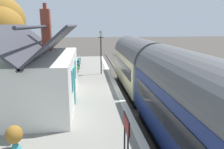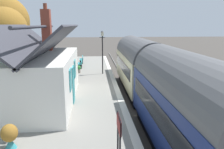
# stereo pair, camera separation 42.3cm
# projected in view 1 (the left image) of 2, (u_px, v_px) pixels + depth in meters

# --- Properties ---
(ground_plane) EXTENTS (160.00, 160.00, 0.00)m
(ground_plane) POSITION_uv_depth(u_px,v_px,m) (133.00, 101.00, 15.40)
(ground_plane) COLOR #423D38
(platform) EXTENTS (32.00, 6.71, 0.95)m
(platform) POSITION_uv_depth(u_px,v_px,m) (71.00, 97.00, 14.80)
(platform) COLOR gray
(platform) RESTS_ON ground
(platform_edge_coping) EXTENTS (32.00, 0.36, 0.02)m
(platform_edge_coping) POSITION_uv_depth(u_px,v_px,m) (117.00, 89.00, 15.04)
(platform_edge_coping) COLOR beige
(platform_edge_coping) RESTS_ON platform
(rail_near) EXTENTS (52.00, 0.08, 0.14)m
(rail_near) POSITION_uv_depth(u_px,v_px,m) (155.00, 99.00, 15.56)
(rail_near) COLOR gray
(rail_near) RESTS_ON ground
(rail_far) EXTENTS (52.00, 0.08, 0.14)m
(rail_far) POSITION_uv_depth(u_px,v_px,m) (136.00, 100.00, 15.40)
(rail_far) COLOR gray
(rail_far) RESTS_ON ground
(train) EXTENTS (17.88, 2.73, 4.32)m
(train) POSITION_uv_depth(u_px,v_px,m) (155.00, 77.00, 13.09)
(train) COLOR black
(train) RESTS_ON ground
(station_building) EXTENTS (8.07, 3.82, 5.72)m
(station_building) POSITION_uv_depth(u_px,v_px,m) (43.00, 76.00, 12.20)
(station_building) COLOR white
(station_building) RESTS_ON platform
(bench_mid_platform) EXTENTS (1.42, 0.50, 0.88)m
(bench_mid_platform) POSITION_uv_depth(u_px,v_px,m) (79.00, 59.00, 24.88)
(bench_mid_platform) COLOR teal
(bench_mid_platform) RESTS_ON platform
(bench_platform_end) EXTENTS (1.41, 0.47, 0.88)m
(bench_platform_end) POSITION_uv_depth(u_px,v_px,m) (78.00, 63.00, 22.20)
(bench_platform_end) COLOR teal
(bench_platform_end) RESTS_ON platform
(planter_bench_left) EXTENTS (0.59, 0.59, 0.94)m
(planter_bench_left) POSITION_uv_depth(u_px,v_px,m) (14.00, 137.00, 7.63)
(planter_bench_left) COLOR teal
(planter_bench_left) RESTS_ON platform
(planter_bench_right) EXTENTS (0.40, 0.40, 0.71)m
(planter_bench_right) POSITION_uv_depth(u_px,v_px,m) (77.00, 69.00, 19.88)
(planter_bench_right) COLOR gray
(planter_bench_right) RESTS_ON platform
(lamp_post_platform) EXTENTS (0.32, 0.50, 3.89)m
(lamp_post_platform) POSITION_uv_depth(u_px,v_px,m) (101.00, 44.00, 19.07)
(lamp_post_platform) COLOR black
(lamp_post_platform) RESTS_ON platform
(station_sign_board) EXTENTS (0.96, 0.06, 1.57)m
(station_sign_board) POSITION_uv_depth(u_px,v_px,m) (126.00, 127.00, 6.89)
(station_sign_board) COLOR black
(station_sign_board) RESTS_ON platform
(tree_far_left) EXTENTS (3.92, 3.55, 6.83)m
(tree_far_left) POSITION_uv_depth(u_px,v_px,m) (3.00, 29.00, 18.05)
(tree_far_left) COLOR #4C3828
(tree_far_left) RESTS_ON ground
(tree_mid_background) EXTENTS (5.17, 5.58, 8.73)m
(tree_mid_background) POSITION_uv_depth(u_px,v_px,m) (2.00, 21.00, 25.97)
(tree_mid_background) COLOR #4C3828
(tree_mid_background) RESTS_ON ground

